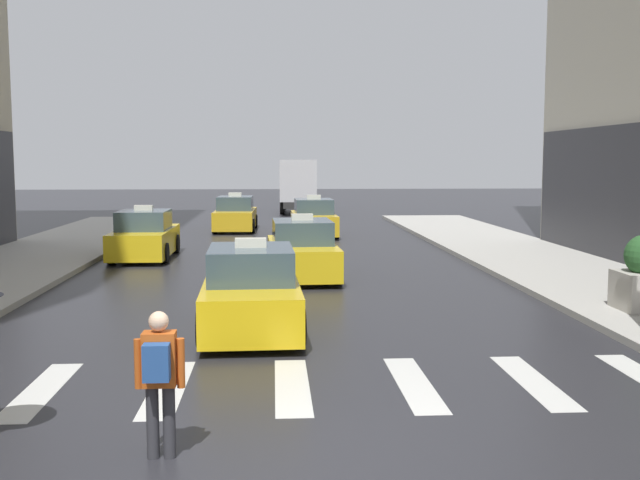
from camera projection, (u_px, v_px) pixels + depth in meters
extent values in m
plane|color=#26262B|center=(299.00, 470.00, 7.97)|extent=(160.00, 160.00, 0.00)
cube|color=silver|center=(41.00, 390.00, 10.72)|extent=(0.50, 2.80, 0.01)
cube|color=silver|center=(168.00, 388.00, 10.83)|extent=(0.50, 2.80, 0.01)
cube|color=silver|center=(292.00, 386.00, 10.94)|extent=(0.50, 2.80, 0.01)
cube|color=silver|center=(414.00, 383.00, 11.05)|extent=(0.50, 2.80, 0.01)
cube|color=silver|center=(533.00, 381.00, 11.17)|extent=(0.50, 2.80, 0.01)
cube|color=yellow|center=(251.00, 301.00, 14.59)|extent=(1.93, 4.55, 0.84)
cube|color=#384C5B|center=(251.00, 264.00, 14.42)|extent=(1.66, 2.14, 0.64)
cube|color=silver|center=(251.00, 243.00, 14.37)|extent=(0.61, 0.26, 0.18)
cylinder|color=black|center=(211.00, 300.00, 15.88)|extent=(0.24, 0.67, 0.66)
cylinder|color=black|center=(291.00, 299.00, 16.03)|extent=(0.24, 0.67, 0.66)
cylinder|color=black|center=(203.00, 329.00, 13.20)|extent=(0.24, 0.67, 0.66)
cylinder|color=black|center=(299.00, 327.00, 13.36)|extent=(0.24, 0.67, 0.66)
cube|color=#F2EAB2|center=(223.00, 281.00, 16.78)|extent=(0.20, 0.05, 0.14)
cube|color=#F2EAB2|center=(279.00, 280.00, 16.89)|extent=(0.20, 0.05, 0.14)
cube|color=yellow|center=(302.00, 257.00, 21.18)|extent=(1.97, 4.56, 0.84)
cube|color=#384C5B|center=(302.00, 232.00, 21.01)|extent=(1.68, 2.16, 0.64)
cube|color=silver|center=(302.00, 217.00, 20.96)|extent=(0.61, 0.26, 0.18)
cylinder|color=black|center=(270.00, 259.00, 22.46)|extent=(0.24, 0.67, 0.66)
cylinder|color=black|center=(327.00, 259.00, 22.63)|extent=(0.24, 0.67, 0.66)
cylinder|color=black|center=(274.00, 273.00, 19.79)|extent=(0.24, 0.67, 0.66)
cylinder|color=black|center=(338.00, 272.00, 19.96)|extent=(0.24, 0.67, 0.66)
cube|color=#F2EAB2|center=(276.00, 247.00, 23.36)|extent=(0.20, 0.05, 0.14)
cube|color=#F2EAB2|center=(316.00, 246.00, 23.49)|extent=(0.20, 0.05, 0.14)
cube|color=yellow|center=(145.00, 242.00, 25.30)|extent=(1.81, 4.50, 0.84)
cube|color=#384C5B|center=(144.00, 220.00, 25.12)|extent=(1.60, 2.10, 0.64)
cube|color=silver|center=(144.00, 208.00, 25.08)|extent=(0.60, 0.24, 0.18)
cylinder|color=black|center=(127.00, 244.00, 26.61)|extent=(0.22, 0.66, 0.66)
cylinder|color=black|center=(176.00, 244.00, 26.72)|extent=(0.22, 0.66, 0.66)
cylinder|color=black|center=(111.00, 253.00, 23.93)|extent=(0.22, 0.66, 0.66)
cylinder|color=black|center=(165.00, 253.00, 24.04)|extent=(0.22, 0.66, 0.66)
cube|color=#F2EAB2|center=(138.00, 234.00, 27.51)|extent=(0.20, 0.04, 0.14)
cube|color=#F2EAB2|center=(173.00, 234.00, 27.59)|extent=(0.20, 0.04, 0.14)
cube|color=gold|center=(314.00, 223.00, 32.90)|extent=(1.91, 4.54, 0.84)
cube|color=#384C5B|center=(314.00, 206.00, 32.73)|extent=(1.65, 2.14, 0.64)
cube|color=silver|center=(314.00, 197.00, 32.68)|extent=(0.61, 0.25, 0.18)
cylinder|color=black|center=(293.00, 226.00, 34.19)|extent=(0.24, 0.67, 0.66)
cylinder|color=black|center=(330.00, 225.00, 34.34)|extent=(0.24, 0.67, 0.66)
cylinder|color=black|center=(296.00, 231.00, 31.52)|extent=(0.24, 0.67, 0.66)
cylinder|color=black|center=(336.00, 231.00, 31.66)|extent=(0.24, 0.67, 0.66)
cube|color=#F2EAB2|center=(296.00, 218.00, 35.09)|extent=(0.20, 0.04, 0.14)
cube|color=#F2EAB2|center=(323.00, 218.00, 35.20)|extent=(0.20, 0.04, 0.14)
cube|color=gold|center=(236.00, 219.00, 35.34)|extent=(1.91, 4.54, 0.84)
cube|color=#384C5B|center=(235.00, 203.00, 35.16)|extent=(1.65, 2.14, 0.64)
cube|color=silver|center=(235.00, 194.00, 35.12)|extent=(0.61, 0.25, 0.18)
cylinder|color=black|center=(220.00, 221.00, 36.68)|extent=(0.24, 0.67, 0.66)
cylinder|color=black|center=(255.00, 221.00, 36.74)|extent=(0.24, 0.67, 0.66)
cylinder|color=black|center=(215.00, 226.00, 33.99)|extent=(0.24, 0.67, 0.66)
cylinder|color=black|center=(252.00, 226.00, 34.06)|extent=(0.24, 0.67, 0.66)
cube|color=#F2EAB2|center=(226.00, 214.00, 37.57)|extent=(0.20, 0.04, 0.14)
cube|color=#F2EAB2|center=(251.00, 214.00, 37.62)|extent=(0.20, 0.04, 0.14)
cube|color=#2D2D2D|center=(299.00, 203.00, 47.42)|extent=(2.05, 6.66, 0.40)
cube|color=silver|center=(299.00, 181.00, 50.57)|extent=(2.17, 1.88, 2.10)
cube|color=#384C5B|center=(299.00, 176.00, 51.45)|extent=(1.89, 0.11, 0.95)
cube|color=silver|center=(298.00, 180.00, 46.38)|extent=(2.38, 4.88, 2.50)
cylinder|color=black|center=(284.00, 203.00, 50.50)|extent=(0.31, 0.91, 0.90)
cylinder|color=black|center=(314.00, 203.00, 50.55)|extent=(0.31, 0.91, 0.90)
cylinder|color=black|center=(282.00, 207.00, 45.99)|extent=(0.31, 0.91, 0.90)
cylinder|color=black|center=(315.00, 207.00, 46.04)|extent=(0.31, 0.91, 0.90)
cylinder|color=#333338|center=(153.00, 422.00, 8.25)|extent=(0.14, 0.14, 0.82)
cylinder|color=#333338|center=(169.00, 422.00, 8.26)|extent=(0.14, 0.14, 0.82)
cube|color=#BF5119|center=(160.00, 359.00, 8.18)|extent=(0.36, 0.24, 0.60)
sphere|color=beige|center=(159.00, 321.00, 8.14)|extent=(0.22, 0.22, 0.22)
cylinder|color=#BF5119|center=(138.00, 364.00, 8.17)|extent=(0.09, 0.09, 0.55)
cylinder|color=#BF5119|center=(181.00, 363.00, 8.20)|extent=(0.09, 0.09, 0.55)
cube|color=#264C8C|center=(156.00, 363.00, 7.96)|extent=(0.28, 0.18, 0.40)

